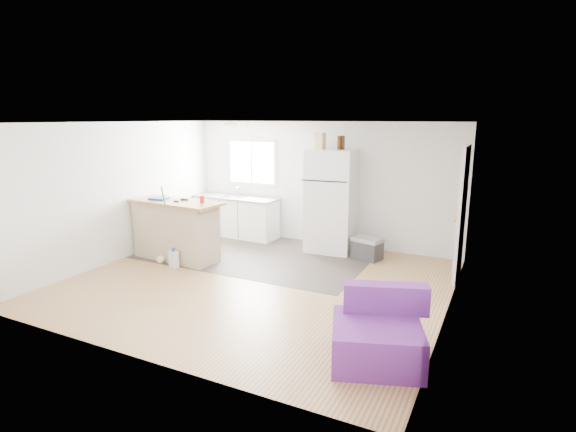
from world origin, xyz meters
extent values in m
cube|color=#93643D|center=(0.00, 0.00, -0.01)|extent=(5.50, 5.00, 0.01)
cube|color=white|center=(0.00, 0.00, 2.40)|extent=(5.50, 5.00, 0.01)
cube|color=white|center=(0.00, 2.50, 1.20)|extent=(5.50, 0.01, 2.40)
cube|color=white|center=(0.00, -2.50, 1.20)|extent=(5.50, 0.01, 2.40)
cube|color=white|center=(-2.75, 0.00, 1.20)|extent=(0.01, 5.00, 2.40)
cube|color=white|center=(2.75, 0.00, 1.20)|extent=(0.01, 5.00, 2.40)
cube|color=#312B25|center=(-0.73, 1.25, 0.00)|extent=(4.05, 2.50, 0.00)
cube|color=white|center=(-1.55, 2.49, 1.55)|extent=(1.18, 0.04, 0.98)
cube|color=white|center=(-1.55, 2.47, 1.55)|extent=(1.05, 0.01, 0.85)
cube|color=white|center=(-1.55, 2.46, 1.55)|extent=(0.03, 0.02, 0.85)
cube|color=white|center=(2.72, 1.55, 1.01)|extent=(0.05, 0.82, 2.03)
cube|color=white|center=(2.73, 1.55, 1.02)|extent=(0.03, 0.92, 2.10)
sphere|color=gold|center=(2.67, 1.23, 1.00)|extent=(0.07, 0.07, 0.07)
cylinder|color=white|center=(-1.20, 1.20, 2.36)|extent=(0.30, 0.30, 0.07)
cube|color=white|center=(-1.80, 2.20, 0.40)|extent=(1.86, 0.63, 0.81)
cube|color=slate|center=(-1.80, 2.20, 0.83)|extent=(1.91, 0.67, 0.04)
cube|color=silver|center=(-1.80, 2.18, 0.83)|extent=(0.52, 0.41, 0.06)
cube|color=tan|center=(-1.87, 0.37, 0.50)|extent=(1.60, 0.68, 1.01)
cube|color=tan|center=(-1.84, 0.37, 1.03)|extent=(1.76, 0.79, 0.05)
cube|color=white|center=(0.39, 2.09, 0.95)|extent=(0.91, 0.86, 1.91)
cube|color=black|center=(0.39, 1.69, 1.37)|extent=(0.84, 0.09, 0.02)
cube|color=silver|center=(0.05, 1.69, 1.62)|extent=(0.03, 0.02, 0.34)
cube|color=silver|center=(0.05, 1.69, 0.78)|extent=(0.03, 0.02, 0.67)
cube|color=#313134|center=(1.17, 1.86, 0.16)|extent=(0.56, 0.45, 0.33)
cube|color=gray|center=(1.17, 1.86, 0.36)|extent=(0.59, 0.48, 0.07)
cube|color=#6B2D92|center=(2.25, -1.46, 0.21)|extent=(1.13, 1.09, 0.42)
cube|color=#6B2D92|center=(2.25, -1.14, 0.58)|extent=(0.92, 0.50, 0.32)
cube|color=white|center=(-1.61, -0.02, 0.14)|extent=(0.17, 0.14, 0.28)
cylinder|color=#183BAB|center=(-1.61, -0.02, 0.31)|extent=(0.07, 0.07, 0.05)
cylinder|color=green|center=(-1.83, 0.17, 0.70)|extent=(0.06, 0.35, 1.31)
sphere|color=beige|center=(-1.96, 0.04, 0.06)|extent=(0.15, 0.15, 0.15)
cylinder|color=red|center=(-1.31, 0.42, 1.11)|extent=(0.10, 0.10, 0.12)
cube|color=#1438C2|center=(-2.18, 0.34, 1.07)|extent=(0.33, 0.26, 0.04)
cube|color=black|center=(-1.74, 0.48, 1.07)|extent=(0.15, 0.08, 0.03)
cube|color=black|center=(-1.76, 0.28, 1.07)|extent=(0.11, 0.06, 0.03)
cube|color=tan|center=(0.17, 2.03, 2.06)|extent=(0.22, 0.17, 0.30)
cylinder|color=#361E09|center=(0.54, 2.03, 2.03)|extent=(0.09, 0.09, 0.25)
cylinder|color=#361E09|center=(0.58, 2.10, 2.03)|extent=(0.09, 0.09, 0.25)
camera|label=1|loc=(3.30, -5.64, 2.47)|focal=28.00mm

